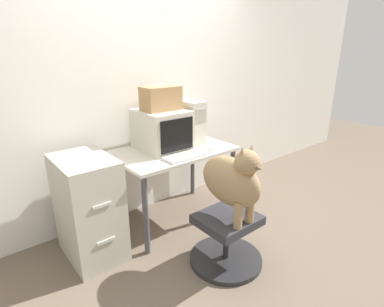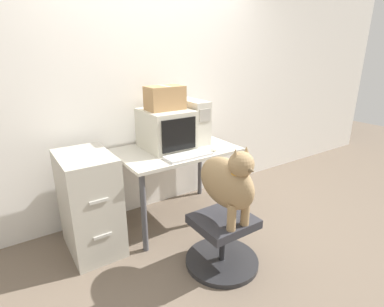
% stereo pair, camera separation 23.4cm
% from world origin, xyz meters
% --- Properties ---
extents(ground_plane, '(12.00, 12.00, 0.00)m').
position_xyz_m(ground_plane, '(0.00, 0.00, 0.00)').
color(ground_plane, '#6B5B4C').
extents(wall_back, '(8.00, 0.05, 2.60)m').
position_xyz_m(wall_back, '(0.00, 0.80, 1.30)').
color(wall_back, white).
rests_on(wall_back, ground_plane).
extents(desk, '(1.13, 0.74, 0.76)m').
position_xyz_m(desk, '(0.00, 0.37, 0.66)').
color(desk, beige).
rests_on(desk, ground_plane).
extents(crt_monitor, '(0.43, 0.49, 0.38)m').
position_xyz_m(crt_monitor, '(-0.06, 0.45, 0.95)').
color(crt_monitor, beige).
rests_on(crt_monitor, desk).
extents(pc_tower, '(0.17, 0.43, 0.43)m').
position_xyz_m(pc_tower, '(0.27, 0.48, 0.98)').
color(pc_tower, beige).
rests_on(pc_tower, desk).
extents(keyboard, '(0.43, 0.17, 0.03)m').
position_xyz_m(keyboard, '(-0.03, 0.10, 0.77)').
color(keyboard, silver).
rests_on(keyboard, desk).
extents(computer_mouse, '(0.07, 0.05, 0.03)m').
position_xyz_m(computer_mouse, '(0.26, 0.10, 0.77)').
color(computer_mouse, beige).
rests_on(computer_mouse, desk).
extents(office_chair, '(0.60, 0.60, 0.43)m').
position_xyz_m(office_chair, '(-0.07, -0.45, 0.20)').
color(office_chair, '#262628').
rests_on(office_chair, ground_plane).
extents(dog, '(0.23, 0.56, 0.62)m').
position_xyz_m(dog, '(-0.07, -0.49, 0.75)').
color(dog, '#9E7F56').
rests_on(dog, office_chair).
extents(filing_cabinet, '(0.41, 0.61, 0.88)m').
position_xyz_m(filing_cabinet, '(-0.88, 0.34, 0.44)').
color(filing_cabinet, '#B7B2A3').
rests_on(filing_cabinet, ground_plane).
extents(cardboard_box, '(0.35, 0.21, 0.22)m').
position_xyz_m(cardboard_box, '(-0.06, 0.45, 1.25)').
color(cardboard_box, '#A87F51').
rests_on(cardboard_box, crt_monitor).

